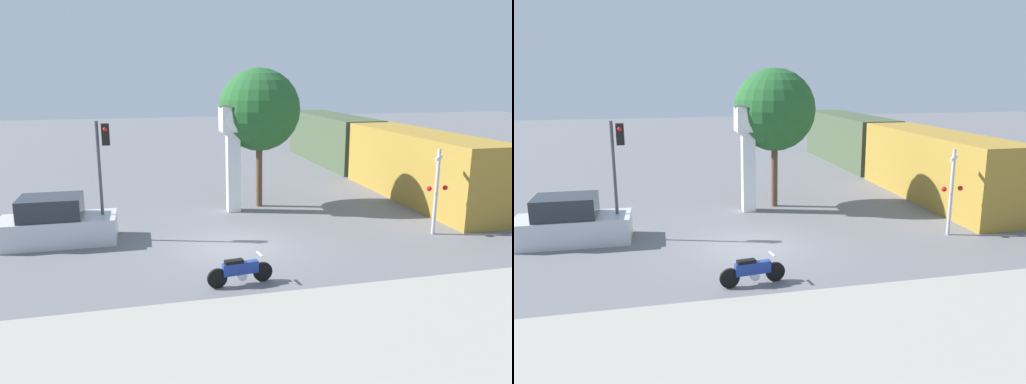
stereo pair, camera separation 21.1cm
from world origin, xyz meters
The scene contains 9 objects.
ground_plane centered at (0.00, 0.00, 0.00)m, with size 120.00×120.00×0.00m, color slate.
sidewalk_strip centered at (0.00, -7.34, 0.05)m, with size 36.00×6.00×0.10m.
motorcycle centered at (-0.55, -3.34, 0.44)m, with size 2.05×0.48×0.90m.
clock_tower centered at (0.91, 5.00, 3.31)m, with size 1.32×1.32×5.00m.
freight_train centered at (10.54, 10.86, 1.70)m, with size 2.80×22.95×3.40m.
traffic_light centered at (-4.60, 2.08, 3.10)m, with size 0.50×0.35×4.53m.
railroad_crossing_signal centered at (7.91, -0.36, 1.87)m, with size 0.90×0.82×3.41m.
street_tree centered at (2.28, 5.57, 4.59)m, with size 3.81×3.81×6.51m.
parked_car centered at (-6.41, 2.04, 0.75)m, with size 4.21×1.83×1.80m.
Camera 1 is at (-3.43, -17.04, 6.12)m, focal length 35.00 mm.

